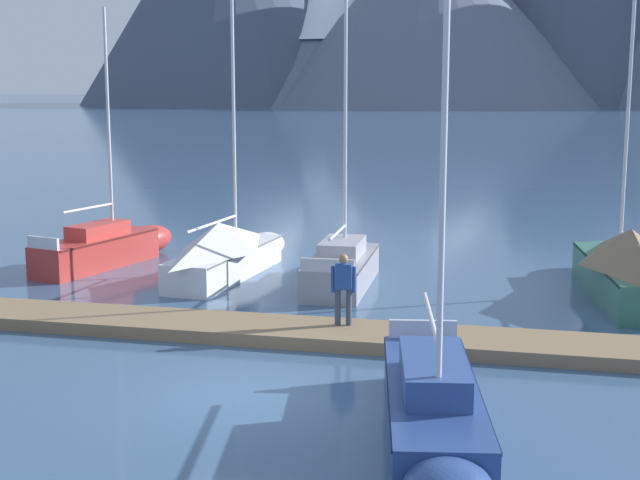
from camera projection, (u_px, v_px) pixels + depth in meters
ground_plane at (244, 395)px, 17.41m from camera, size 700.00×700.00×0.00m
mountain_central_massif at (340, 29)px, 229.26m from camera, size 73.55×73.55×35.24m
mountain_shoulder_ridge at (432, 8)px, 216.03m from camera, size 83.27×83.27×44.49m
dock at (299, 332)px, 21.21m from camera, size 20.19×2.39×0.30m
sailboat_nearest_berth at (109, 246)px, 29.68m from camera, size 2.56×6.34×8.25m
sailboat_second_berth at (228, 249)px, 27.89m from camera, size 2.06×7.21×8.45m
sailboat_mid_dock_port at (345, 263)px, 27.02m from camera, size 1.89×6.13×8.97m
sailboat_mid_dock_starboard at (434, 410)px, 14.95m from camera, size 2.66×6.88×8.89m
sailboat_far_berth at (624, 263)px, 25.16m from camera, size 2.79×7.69×8.29m
person_on_dock at (343, 285)px, 21.10m from camera, size 0.58×0.28×1.69m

